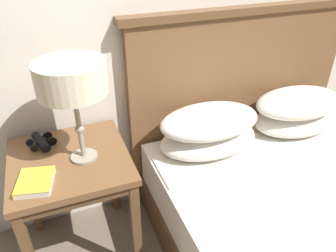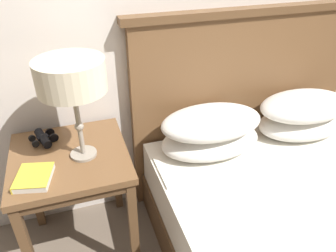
{
  "view_description": "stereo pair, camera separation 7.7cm",
  "coord_description": "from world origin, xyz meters",
  "px_view_note": "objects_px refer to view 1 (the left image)",
  "views": [
    {
      "loc": [
        -0.55,
        -0.63,
        1.66
      ],
      "look_at": [
        -0.03,
        0.71,
        0.78
      ],
      "focal_mm": 35.0,
      "sensor_mm": 36.0,
      "label": 1
    },
    {
      "loc": [
        -0.48,
        -0.66,
        1.66
      ],
      "look_at": [
        -0.03,
        0.71,
        0.78
      ],
      "focal_mm": 35.0,
      "sensor_mm": 36.0,
      "label": 2
    }
  ],
  "objects_px": {
    "nightstand": "(72,172)",
    "binoculars_pair": "(41,142)",
    "table_lamp": "(71,80)",
    "book_on_nightstand": "(35,182)",
    "bed": "(308,220)"
  },
  "relations": [
    {
      "from": "table_lamp",
      "to": "book_on_nightstand",
      "type": "distance_m",
      "value": 0.48
    },
    {
      "from": "bed",
      "to": "nightstand",
      "type": "bearing_deg",
      "value": 155.35
    },
    {
      "from": "bed",
      "to": "book_on_nightstand",
      "type": "xyz_separation_m",
      "value": [
        -1.29,
        0.37,
        0.38
      ]
    },
    {
      "from": "nightstand",
      "to": "table_lamp",
      "type": "xyz_separation_m",
      "value": [
        0.07,
        -0.03,
        0.51
      ]
    },
    {
      "from": "nightstand",
      "to": "table_lamp",
      "type": "bearing_deg",
      "value": -20.26
    },
    {
      "from": "nightstand",
      "to": "bed",
      "type": "bearing_deg",
      "value": -24.65
    },
    {
      "from": "bed",
      "to": "binoculars_pair",
      "type": "height_order",
      "value": "bed"
    },
    {
      "from": "nightstand",
      "to": "binoculars_pair",
      "type": "relative_size",
      "value": 4.1
    },
    {
      "from": "bed",
      "to": "book_on_nightstand",
      "type": "height_order",
      "value": "bed"
    },
    {
      "from": "bed",
      "to": "table_lamp",
      "type": "distance_m",
      "value": 1.4
    },
    {
      "from": "nightstand",
      "to": "bed",
      "type": "distance_m",
      "value": 1.27
    },
    {
      "from": "nightstand",
      "to": "binoculars_pair",
      "type": "height_order",
      "value": "binoculars_pair"
    },
    {
      "from": "table_lamp",
      "to": "bed",
      "type": "bearing_deg",
      "value": -24.94
    },
    {
      "from": "binoculars_pair",
      "to": "bed",
      "type": "bearing_deg",
      "value": -28.55
    },
    {
      "from": "book_on_nightstand",
      "to": "bed",
      "type": "bearing_deg",
      "value": -15.91
    }
  ]
}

